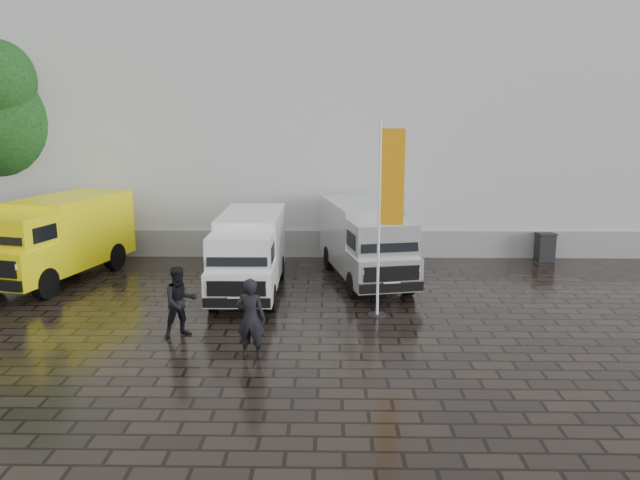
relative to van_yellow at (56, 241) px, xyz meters
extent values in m
plane|color=black|center=(9.00, -4.54, -1.31)|extent=(120.00, 120.00, 0.00)
cube|color=silver|center=(11.00, 11.46, 4.69)|extent=(44.00, 16.00, 12.00)
cube|color=gray|center=(11.00, 3.41, -0.81)|extent=(44.00, 0.15, 1.00)
cylinder|color=black|center=(10.02, -3.36, -1.29)|extent=(0.50, 0.50, 0.04)
cylinder|color=white|center=(10.02, -3.36, 1.26)|extent=(0.07, 0.07, 5.14)
cube|color=orange|center=(10.35, -3.36, 2.39)|extent=(0.60, 0.03, 2.47)
cylinder|color=black|center=(-3.46, 4.54, 0.76)|extent=(0.58, 0.58, 4.13)
sphere|color=#103416|center=(-3.46, 4.54, 3.65)|extent=(4.55, 4.55, 4.55)
sphere|color=#103416|center=(-4.06, 5.44, 5.51)|extent=(2.68, 2.68, 2.68)
cube|color=black|center=(16.56, 2.95, -0.79)|extent=(0.65, 0.65, 1.03)
imported|color=black|center=(7.03, -6.31, -0.40)|extent=(0.73, 0.54, 1.82)
imported|color=black|center=(5.15, -4.97, -0.44)|extent=(1.06, 0.99, 1.73)
camera|label=1|loc=(8.77, -19.28, 4.08)|focal=35.00mm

